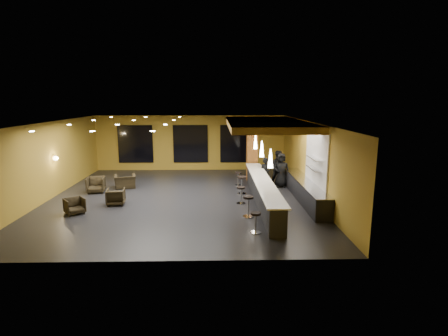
{
  "coord_description": "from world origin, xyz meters",
  "views": [
    {
      "loc": [
        1.62,
        -15.75,
        4.54
      ],
      "look_at": [
        2.0,
        0.5,
        1.3
      ],
      "focal_mm": 28.0,
      "sensor_mm": 36.0,
      "label": 1
    }
  ],
  "objects_px": {
    "bar_counter": "(262,192)",
    "bar_stool_0": "(256,220)",
    "pendant_2": "(255,142)",
    "staff_c": "(281,170)",
    "bar_stool_2": "(241,193)",
    "prep_counter": "(305,191)",
    "armchair_a": "(75,206)",
    "bar_stool_1": "(248,204)",
    "armchair_b": "(116,197)",
    "armchair_c": "(96,185)",
    "armchair_d": "(125,181)",
    "pendant_0": "(270,159)",
    "staff_a": "(265,173)",
    "bar_stool_4": "(238,177)",
    "pendant_1": "(262,149)",
    "column": "(252,149)",
    "staff_b": "(279,169)",
    "bar_stool_3": "(242,183)"
  },
  "relations": [
    {
      "from": "pendant_0",
      "to": "bar_stool_3",
      "type": "distance_m",
      "value": 4.07
    },
    {
      "from": "bar_counter",
      "to": "bar_stool_3",
      "type": "height_order",
      "value": "bar_counter"
    },
    {
      "from": "bar_stool_0",
      "to": "bar_stool_2",
      "type": "bearing_deg",
      "value": 94.4
    },
    {
      "from": "prep_counter",
      "to": "staff_c",
      "type": "relative_size",
      "value": 3.36
    },
    {
      "from": "staff_b",
      "to": "staff_c",
      "type": "height_order",
      "value": "staff_b"
    },
    {
      "from": "pendant_0",
      "to": "armchair_d",
      "type": "xyz_separation_m",
      "value": [
        -6.73,
        4.89,
        -2.01
      ]
    },
    {
      "from": "staff_b",
      "to": "bar_stool_4",
      "type": "bearing_deg",
      "value": 173.56
    },
    {
      "from": "pendant_0",
      "to": "armchair_b",
      "type": "xyz_separation_m",
      "value": [
        -6.4,
        1.98,
        -2.0
      ]
    },
    {
      "from": "bar_stool_0",
      "to": "bar_stool_4",
      "type": "height_order",
      "value": "bar_stool_0"
    },
    {
      "from": "bar_counter",
      "to": "prep_counter",
      "type": "xyz_separation_m",
      "value": [
        2.0,
        0.5,
        -0.07
      ]
    },
    {
      "from": "armchair_d",
      "to": "bar_counter",
      "type": "bearing_deg",
      "value": 141.45
    },
    {
      "from": "column",
      "to": "bar_stool_4",
      "type": "height_order",
      "value": "column"
    },
    {
      "from": "armchair_a",
      "to": "bar_stool_1",
      "type": "relative_size",
      "value": 0.84
    },
    {
      "from": "column",
      "to": "pendant_1",
      "type": "xyz_separation_m",
      "value": [
        0.0,
        -4.1,
        0.6
      ]
    },
    {
      "from": "pendant_2",
      "to": "staff_c",
      "type": "height_order",
      "value": "pendant_2"
    },
    {
      "from": "armchair_a",
      "to": "bar_stool_4",
      "type": "relative_size",
      "value": 0.99
    },
    {
      "from": "bar_counter",
      "to": "column",
      "type": "distance_m",
      "value": 4.77
    },
    {
      "from": "bar_counter",
      "to": "staff_c",
      "type": "relative_size",
      "value": 4.49
    },
    {
      "from": "pendant_2",
      "to": "armchair_c",
      "type": "height_order",
      "value": "pendant_2"
    },
    {
      "from": "bar_counter",
      "to": "pendant_0",
      "type": "xyz_separation_m",
      "value": [
        0.0,
        -2.0,
        1.85
      ]
    },
    {
      "from": "armchair_a",
      "to": "bar_stool_0",
      "type": "bearing_deg",
      "value": -56.27
    },
    {
      "from": "bar_stool_2",
      "to": "prep_counter",
      "type": "bearing_deg",
      "value": 10.1
    },
    {
      "from": "bar_stool_1",
      "to": "bar_stool_4",
      "type": "height_order",
      "value": "bar_stool_1"
    },
    {
      "from": "armchair_a",
      "to": "armchair_d",
      "type": "distance_m",
      "value": 4.22
    },
    {
      "from": "armchair_b",
      "to": "bar_stool_4",
      "type": "relative_size",
      "value": 1.07
    },
    {
      "from": "pendant_2",
      "to": "bar_stool_0",
      "type": "height_order",
      "value": "pendant_2"
    },
    {
      "from": "prep_counter",
      "to": "bar_stool_2",
      "type": "xyz_separation_m",
      "value": [
        -2.95,
        -0.52,
        0.06
      ]
    },
    {
      "from": "bar_counter",
      "to": "armchair_b",
      "type": "xyz_separation_m",
      "value": [
        -6.4,
        -0.02,
        -0.15
      ]
    },
    {
      "from": "pendant_2",
      "to": "bar_stool_3",
      "type": "distance_m",
      "value": 2.42
    },
    {
      "from": "prep_counter",
      "to": "armchair_a",
      "type": "bearing_deg",
      "value": -169.97
    },
    {
      "from": "bar_counter",
      "to": "bar_stool_2",
      "type": "distance_m",
      "value": 0.95
    },
    {
      "from": "pendant_2",
      "to": "staff_a",
      "type": "relative_size",
      "value": 0.44
    },
    {
      "from": "armchair_c",
      "to": "bar_counter",
      "type": "bearing_deg",
      "value": -23.67
    },
    {
      "from": "pendant_2",
      "to": "armchair_c",
      "type": "bearing_deg",
      "value": -173.1
    },
    {
      "from": "staff_a",
      "to": "bar_stool_2",
      "type": "relative_size",
      "value": 2.07
    },
    {
      "from": "armchair_a",
      "to": "armchair_c",
      "type": "height_order",
      "value": "armchair_c"
    },
    {
      "from": "staff_a",
      "to": "bar_stool_0",
      "type": "relative_size",
      "value": 2.15
    },
    {
      "from": "bar_stool_1",
      "to": "bar_stool_2",
      "type": "xyz_separation_m",
      "value": [
        -0.16,
        1.77,
        -0.05
      ]
    },
    {
      "from": "armchair_b",
      "to": "bar_stool_0",
      "type": "xyz_separation_m",
      "value": [
        5.71,
        -3.42,
        0.12
      ]
    },
    {
      "from": "bar_stool_3",
      "to": "armchair_c",
      "type": "bearing_deg",
      "value": 176.23
    },
    {
      "from": "pendant_0",
      "to": "bar_stool_1",
      "type": "relative_size",
      "value": 0.83
    },
    {
      "from": "bar_counter",
      "to": "bar_stool_0",
      "type": "height_order",
      "value": "bar_counter"
    },
    {
      "from": "pendant_0",
      "to": "armchair_c",
      "type": "xyz_separation_m",
      "value": [
        -7.94,
        4.04,
        -1.97
      ]
    },
    {
      "from": "column",
      "to": "armchair_d",
      "type": "bearing_deg",
      "value": -165.71
    },
    {
      "from": "pendant_0",
      "to": "bar_stool_2",
      "type": "distance_m",
      "value": 2.87
    },
    {
      "from": "armchair_c",
      "to": "bar_stool_1",
      "type": "xyz_separation_m",
      "value": [
        7.16,
        -3.83,
        0.16
      ]
    },
    {
      "from": "armchair_b",
      "to": "pendant_1",
      "type": "bearing_deg",
      "value": 177.47
    },
    {
      "from": "armchair_c",
      "to": "bar_stool_2",
      "type": "bearing_deg",
      "value": -25.71
    },
    {
      "from": "armchair_b",
      "to": "bar_stool_2",
      "type": "distance_m",
      "value": 5.45
    },
    {
      "from": "pendant_1",
      "to": "pendant_2",
      "type": "height_order",
      "value": "same"
    }
  ]
}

